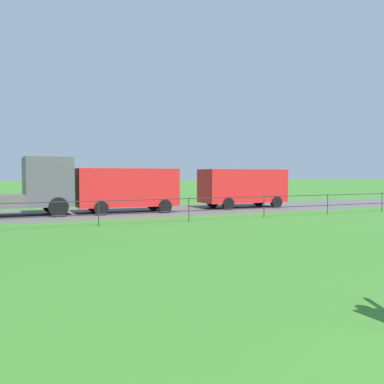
# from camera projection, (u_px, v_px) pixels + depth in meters

# --- Properties ---
(street_strip) EXTENTS (80.00, 6.60, 0.01)m
(street_strip) POSITION_uv_depth(u_px,v_px,m) (112.00, 212.00, 21.15)
(street_strip) COLOR #565454
(street_strip) RESTS_ON ground
(park_fence) EXTENTS (33.25, 0.04, 1.00)m
(park_fence) POSITION_uv_depth(u_px,v_px,m) (146.00, 207.00, 16.14)
(park_fence) COLOR #232328
(park_fence) RESTS_ON ground
(flatbed_truck_left) EXTENTS (7.37, 2.61, 2.75)m
(flatbed_truck_left) POSITION_uv_depth(u_px,v_px,m) (14.00, 190.00, 18.99)
(flatbed_truck_left) COLOR #4C4C51
(flatbed_truck_left) RESTS_ON ground
(panel_van_far_left) EXTENTS (5.05, 2.21, 2.24)m
(panel_van_far_left) POSITION_uv_depth(u_px,v_px,m) (127.00, 188.00, 21.00)
(panel_van_far_left) COLOR red
(panel_van_far_left) RESTS_ON ground
(panel_van_far_right) EXTENTS (5.02, 2.15, 2.24)m
(panel_van_far_right) POSITION_uv_depth(u_px,v_px,m) (243.00, 186.00, 24.11)
(panel_van_far_right) COLOR red
(panel_van_far_right) RESTS_ON ground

